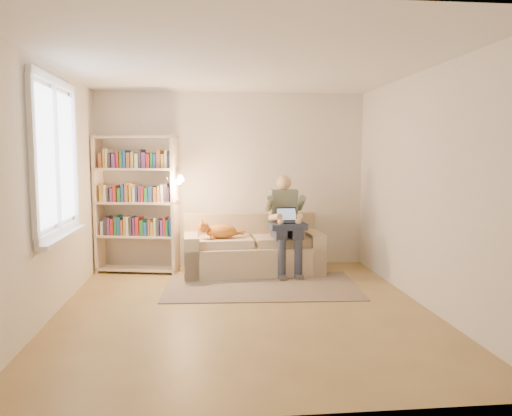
{
  "coord_description": "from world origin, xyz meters",
  "views": [
    {
      "loc": [
        -0.41,
        -5.26,
        1.67
      ],
      "look_at": [
        0.23,
        1.0,
        1.0
      ],
      "focal_mm": 35.0,
      "sensor_mm": 36.0,
      "label": 1
    }
  ],
  "objects": [
    {
      "name": "bookshelf",
      "position": [
        -1.37,
        1.9,
        1.08
      ],
      "size": [
        1.28,
        0.61,
        1.95
      ],
      "rotation": [
        0.0,
        0.0,
        -0.21
      ],
      "color": "beige",
      "rests_on": "floor"
    },
    {
      "name": "window",
      "position": [
        -1.95,
        0.2,
        1.38
      ],
      "size": [
        0.12,
        1.52,
        1.69
      ],
      "color": "white",
      "rests_on": "wall_left"
    },
    {
      "name": "person",
      "position": [
        0.71,
        1.61,
        0.78
      ],
      "size": [
        0.41,
        0.63,
        1.39
      ],
      "rotation": [
        0.0,
        0.0,
        0.04
      ],
      "color": "slate",
      "rests_on": "sofa"
    },
    {
      "name": "wall_back",
      "position": [
        0.0,
        2.25,
        1.3
      ],
      "size": [
        4.0,
        0.02,
        2.6
      ],
      "primitive_type": "cube",
      "color": "silver",
      "rests_on": "floor"
    },
    {
      "name": "rug",
      "position": [
        0.3,
        0.93,
        0.01
      ],
      "size": [
        2.51,
        1.57,
        0.01
      ],
      "primitive_type": "cube",
      "rotation": [
        0.0,
        0.0,
        -0.06
      ],
      "color": "#7D6E5B",
      "rests_on": "floor"
    },
    {
      "name": "wall_left",
      "position": [
        -2.0,
        0.0,
        1.3
      ],
      "size": [
        0.02,
        4.5,
        2.6
      ],
      "primitive_type": "cube",
      "color": "silver",
      "rests_on": "floor"
    },
    {
      "name": "wall_front",
      "position": [
        0.0,
        -2.25,
        1.3
      ],
      "size": [
        4.0,
        0.02,
        2.6
      ],
      "primitive_type": "cube",
      "color": "silver",
      "rests_on": "floor"
    },
    {
      "name": "laptop",
      "position": [
        0.7,
        1.49,
        0.8
      ],
      "size": [
        0.3,
        0.28,
        0.24
      ],
      "rotation": [
        0.0,
        0.0,
        0.04
      ],
      "color": "black",
      "rests_on": "blanket"
    },
    {
      "name": "cat",
      "position": [
        -0.21,
        1.6,
        0.63
      ],
      "size": [
        0.65,
        0.25,
        0.24
      ],
      "rotation": [
        0.0,
        0.0,
        0.04
      ],
      "color": "orange",
      "rests_on": "sofa"
    },
    {
      "name": "floor",
      "position": [
        0.0,
        0.0,
        0.0
      ],
      "size": [
        4.5,
        4.5,
        0.0
      ],
      "primitive_type": "plane",
      "color": "olive",
      "rests_on": "ground"
    },
    {
      "name": "wall_right",
      "position": [
        2.0,
        0.0,
        1.3
      ],
      "size": [
        0.02,
        4.5,
        2.6
      ],
      "primitive_type": "cube",
      "color": "silver",
      "rests_on": "floor"
    },
    {
      "name": "ceiling",
      "position": [
        0.0,
        0.0,
        2.6
      ],
      "size": [
        4.0,
        4.5,
        0.02
      ],
      "primitive_type": "cube",
      "color": "white",
      "rests_on": "wall_back"
    },
    {
      "name": "sofa",
      "position": [
        0.26,
        1.74,
        0.3
      ],
      "size": [
        1.97,
        0.95,
        0.82
      ],
      "rotation": [
        0.0,
        0.0,
        0.04
      ],
      "color": "#C2AD89",
      "rests_on": "floor"
    },
    {
      "name": "blanket",
      "position": [
        0.7,
        1.48,
        0.7
      ],
      "size": [
        0.51,
        0.42,
        0.09
      ],
      "primitive_type": "cube",
      "rotation": [
        0.0,
        0.0,
        0.04
      ],
      "color": "#252E41",
      "rests_on": "person"
    }
  ]
}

